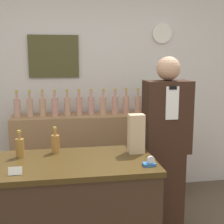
{
  "coord_description": "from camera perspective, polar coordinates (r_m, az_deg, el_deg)",
  "views": [
    {
      "loc": [
        -0.36,
        -1.8,
        1.69
      ],
      "look_at": [
        0.13,
        1.11,
        1.16
      ],
      "focal_mm": 50.0,
      "sensor_mm": 36.0,
      "label": 1
    }
  ],
  "objects": [
    {
      "name": "back_wall",
      "position": [
        3.83,
        -4.17,
        5.15
      ],
      "size": [
        5.2,
        0.09,
        2.7
      ],
      "color": "silver",
      "rests_on": "ground_plane"
    },
    {
      "name": "potted_plant",
      "position": [
        3.72,
        8.15,
        2.34
      ],
      "size": [
        0.23,
        0.23,
        0.31
      ],
      "color": "#B27047",
      "rests_on": "back_shelf"
    },
    {
      "name": "back_shelf",
      "position": [
        3.76,
        -2.16,
        -8.09
      ],
      "size": [
        2.01,
        0.39,
        1.02
      ],
      "color": "#9E754C",
      "rests_on": "ground_plane"
    },
    {
      "name": "shelf_bottle_7",
      "position": [
        3.61,
        -1.62,
        1.3
      ],
      "size": [
        0.07,
        0.07,
        0.3
      ],
      "color": "tan",
      "rests_on": "back_shelf"
    },
    {
      "name": "shelf_bottle_9",
      "position": [
        3.68,
        2.56,
        1.47
      ],
      "size": [
        0.07,
        0.07,
        0.3
      ],
      "color": "tan",
      "rests_on": "back_shelf"
    },
    {
      "name": "shelf_bottle_5",
      "position": [
        3.61,
        -6.01,
        1.24
      ],
      "size": [
        0.07,
        0.07,
        0.3
      ],
      "color": "tan",
      "rests_on": "back_shelf"
    },
    {
      "name": "shopkeeper",
      "position": [
        3.05,
        9.84,
        -6.11
      ],
      "size": [
        0.43,
        0.27,
        1.69
      ],
      "color": "#331E14",
      "rests_on": "ground_plane"
    },
    {
      "name": "shelf_bottle_8",
      "position": [
        3.63,
        0.55,
        1.34
      ],
      "size": [
        0.07,
        0.07,
        0.3
      ],
      "color": "tan",
      "rests_on": "back_shelf"
    },
    {
      "name": "shelf_bottle_3",
      "position": [
        3.58,
        -10.39,
        1.05
      ],
      "size": [
        0.07,
        0.07,
        0.3
      ],
      "color": "tan",
      "rests_on": "back_shelf"
    },
    {
      "name": "tape_dispenser",
      "position": [
        2.29,
        6.92,
        -9.2
      ],
      "size": [
        0.09,
        0.06,
        0.07
      ],
      "color": "#2D66A8",
      "rests_on": "display_counter"
    },
    {
      "name": "shelf_bottle_2",
      "position": [
        3.6,
        -12.57,
        1.04
      ],
      "size": [
        0.07,
        0.07,
        0.3
      ],
      "color": "tan",
      "rests_on": "back_shelf"
    },
    {
      "name": "shelf_bottle_4",
      "position": [
        3.6,
        -8.2,
        1.18
      ],
      "size": [
        0.07,
        0.07,
        0.3
      ],
      "color": "tan",
      "rests_on": "back_shelf"
    },
    {
      "name": "counter_bottle_2",
      "position": [
        2.59,
        -10.3,
        -5.62
      ],
      "size": [
        0.06,
        0.06,
        0.22
      ],
      "color": "#A46E32",
      "rests_on": "display_counter"
    },
    {
      "name": "shelf_bottle_10",
      "position": [
        3.69,
        4.72,
        1.47
      ],
      "size": [
        0.07,
        0.07,
        0.3
      ],
      "color": "tan",
      "rests_on": "back_shelf"
    },
    {
      "name": "counter_bottle_1",
      "position": [
        2.54,
        -16.49,
        -6.19
      ],
      "size": [
        0.06,
        0.06,
        0.22
      ],
      "color": "olive",
      "rests_on": "display_counter"
    },
    {
      "name": "shelf_bottle_6",
      "position": [
        3.62,
        -3.83,
        1.29
      ],
      "size": [
        0.07,
        0.07,
        0.3
      ],
      "color": "tan",
      "rests_on": "back_shelf"
    },
    {
      "name": "shelf_bottle_1",
      "position": [
        3.58,
        -14.79,
        0.89
      ],
      "size": [
        0.07,
        0.07,
        0.3
      ],
      "color": "tan",
      "rests_on": "back_shelf"
    },
    {
      "name": "price_card_right",
      "position": [
        2.2,
        -17.29,
        -10.25
      ],
      "size": [
        0.09,
        0.02,
        0.06
      ],
      "color": "white",
      "rests_on": "display_counter"
    },
    {
      "name": "display_counter",
      "position": [
        2.58,
        -9.09,
        -18.46
      ],
      "size": [
        1.43,
        0.69,
        0.91
      ],
      "color": "#382619",
      "rests_on": "ground_plane"
    },
    {
      "name": "paper_bag",
      "position": [
        2.54,
        4.45,
        -3.99
      ],
      "size": [
        0.13,
        0.09,
        0.32
      ],
      "color": "tan",
      "rests_on": "display_counter"
    },
    {
      "name": "shelf_bottle_0",
      "position": [
        3.62,
        -16.94,
        0.87
      ],
      "size": [
        0.07,
        0.07,
        0.3
      ],
      "color": "tan",
      "rests_on": "back_shelf"
    }
  ]
}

